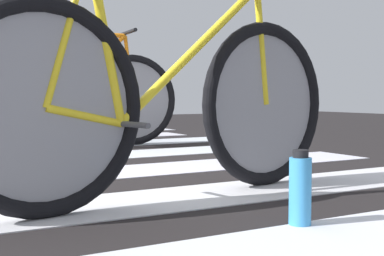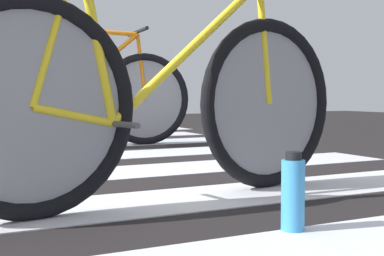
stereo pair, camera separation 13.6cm
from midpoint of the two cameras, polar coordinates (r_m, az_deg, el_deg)
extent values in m
torus|color=black|center=(1.76, -17.39, 2.02)|extent=(0.72, 0.17, 0.72)
torus|color=black|center=(2.34, 6.49, 2.49)|extent=(0.72, 0.17, 0.72)
cylinder|color=gray|center=(1.76, -17.39, 2.02)|extent=(0.60, 0.11, 0.61)
cylinder|color=gray|center=(2.34, 6.49, 2.49)|extent=(0.60, 0.11, 0.61)
cylinder|color=yellow|center=(2.08, -1.28, 8.45)|extent=(0.70, 0.15, 0.59)
cylinder|color=yellow|center=(1.87, -11.15, 9.26)|extent=(0.16, 0.06, 0.59)
cylinder|color=yellow|center=(1.82, -13.28, 1.19)|extent=(0.29, 0.07, 0.09)
cylinder|color=yellow|center=(1.81, -15.15, 10.35)|extent=(0.19, 0.06, 0.53)
cylinder|color=yellow|center=(2.33, 6.01, 8.65)|extent=(0.09, 0.04, 0.50)
cylinder|color=#4C4C51|center=(1.89, -9.44, 0.40)|extent=(0.08, 0.34, 0.02)
torus|color=black|center=(4.25, -7.12, 2.95)|extent=(0.72, 0.12, 0.72)
cylinder|color=gray|center=(4.25, -7.12, 2.95)|extent=(0.61, 0.06, 0.61)
cylinder|color=orange|center=(4.16, -13.34, 9.91)|extent=(0.80, 0.11, 0.05)
cylinder|color=orange|center=(4.15, -12.46, 5.92)|extent=(0.70, 0.10, 0.59)
cylinder|color=orange|center=(4.09, -17.99, 6.01)|extent=(0.16, 0.05, 0.59)
cylinder|color=orange|center=(4.07, -19.04, 2.34)|extent=(0.29, 0.05, 0.09)
cylinder|color=orange|center=(4.07, -19.97, 6.40)|extent=(0.19, 0.04, 0.53)
cylinder|color=orange|center=(4.24, -7.54, 6.32)|extent=(0.09, 0.04, 0.50)
cube|color=black|center=(4.11, -18.92, 10.46)|extent=(0.25, 0.11, 0.05)
cylinder|color=black|center=(4.25, -7.96, 9.96)|extent=(0.08, 0.52, 0.03)
cylinder|color=#4C4C51|center=(4.09, -17.08, 1.96)|extent=(0.05, 0.34, 0.02)
cylinder|color=#A87A5B|center=(4.22, -18.59, 4.86)|extent=(0.11, 0.11, 0.92)
cylinder|color=#A87A5B|center=(3.94, -18.18, 4.97)|extent=(0.11, 0.11, 0.92)
cube|color=#264A38|center=(4.10, -18.49, 9.94)|extent=(0.26, 0.43, 0.28)
cube|color=#666959|center=(4.24, -17.52, -1.56)|extent=(0.27, 0.12, 0.07)
cube|color=#666959|center=(3.96, -17.04, -1.90)|extent=(0.27, 0.12, 0.07)
cylinder|color=#3991D2|center=(1.64, 9.58, -6.90)|extent=(0.07, 0.07, 0.21)
cylinder|color=black|center=(1.62, 9.62, -2.83)|extent=(0.05, 0.05, 0.02)
camera|label=1|loc=(0.07, -119.60, -1.75)|focal=50.34mm
camera|label=2|loc=(0.07, 60.40, 1.75)|focal=50.34mm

